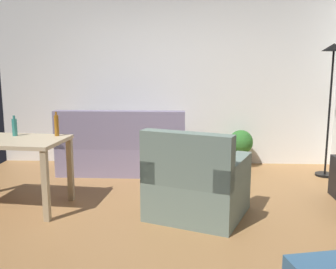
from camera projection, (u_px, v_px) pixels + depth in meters
ground_plane at (156, 214)px, 4.10m from camera, size 5.20×4.40×0.02m
wall_rear at (167, 77)px, 6.02m from camera, size 5.20×0.10×2.70m
couch at (123, 151)px, 5.64m from camera, size 1.78×0.84×0.92m
torchiere_lamp at (332, 74)px, 5.22m from camera, size 0.32×0.32×1.81m
desk at (8, 149)px, 4.17m from camera, size 1.26×0.82×0.76m
potted_plant at (241, 146)px, 5.86m from camera, size 0.36×0.36×0.57m
armchair at (196, 186)px, 3.97m from camera, size 1.15×1.11×0.92m
bottle_tall at (15, 127)px, 4.30m from camera, size 0.05×0.05×0.23m
bottle_amber at (57, 125)px, 4.29m from camera, size 0.05×0.05×0.27m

